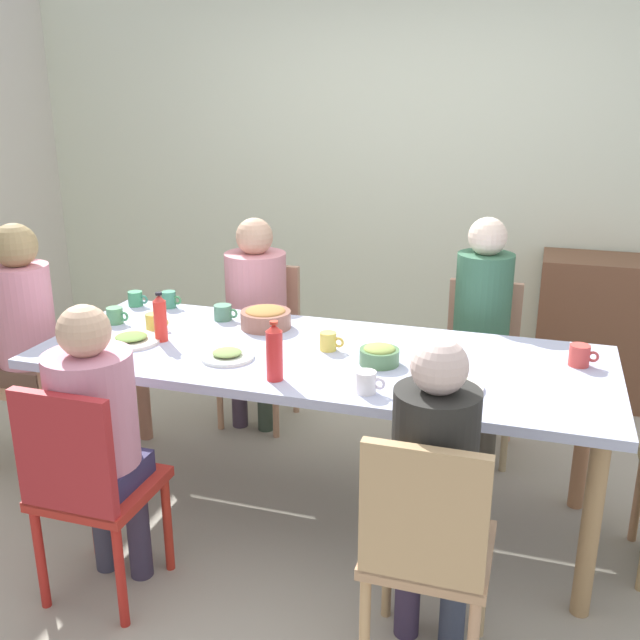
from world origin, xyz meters
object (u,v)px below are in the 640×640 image
Objects in this scene: cup_3 at (136,299)px; bottle_0 at (105,347)px; chair_1 at (18,367)px; person_2 at (434,480)px; chair_3 at (86,482)px; plate_2 at (227,355)px; chair_4 at (263,334)px; cup_5 at (223,313)px; person_1 at (27,324)px; cup_1 at (329,341)px; cup_6 at (155,321)px; cup_4 at (367,382)px; person_5 at (481,320)px; person_4 at (256,302)px; chair_5 at (480,357)px; bowl_0 at (379,354)px; chair_2 at (426,545)px; person_3 at (96,424)px; cup_0 at (580,355)px; side_cabinet at (596,329)px; bottle_2 at (160,318)px; plate_1 at (451,385)px; plate_0 at (131,339)px; bottle_1 at (274,352)px; bowl_1 at (266,317)px; cup_7 at (115,316)px; dining_table at (320,368)px; cup_2 at (170,299)px.

bottle_0 is (0.34, -0.80, 0.05)m from cup_3.
chair_1 is 2.37m from person_2.
plate_2 is (0.26, 0.67, 0.28)m from chair_3.
cup_5 is (0.02, -0.56, 0.30)m from chair_4.
cup_1 is at bearing 1.61° from person_1.
cup_5 is at bearing 41.57° from cup_6.
person_2 is 10.27× the size of cup_4.
person_5 is 0.94m from cup_1.
person_4 is 1.33× the size of chair_5.
person_1 is at bearing 178.41° from bowl_0.
chair_3 is (-1.24, 0.00, 0.00)m from chair_2.
cup_6 is at bearing -151.85° from chair_5.
person_5 is 1.17m from cup_4.
person_3 is 1.97m from person_5.
bottle_0 is (-1.41, 0.44, 0.35)m from chair_2.
person_3 is 10.59× the size of cup_1.
cup_0 is 0.13× the size of side_cabinet.
bottle_2 is (0.88, -0.07, 0.37)m from chair_1.
bottle_2 reaches higher than chair_4.
cup_0 is 0.66× the size of bottle_0.
plate_1 is 0.36m from bowl_0.
person_5 is 1.41× the size of side_cabinet.
plate_0 is (-0.23, -0.99, 0.28)m from chair_4.
cup_0 is at bearing 31.58° from chair_3.
person_2 reaches higher than bottle_1.
chair_3 is at bearing -90.00° from person_4.
side_cabinet is (2.77, 1.71, -0.30)m from person_1.
person_4 reaches higher than plate_1.
bowl_0 is 0.94m from cup_5.
chair_1 is 3.46× the size of plate_0.
cup_3 reaches higher than plate_2.
person_5 reaches higher than chair_2.
bowl_0 is at bearing 115.76° from person_2.
bowl_1 is at bearing -9.17° from cup_3.
chair_1 is 0.26m from person_1.
side_cabinet reaches higher than bowl_1.
person_4 reaches higher than cup_7.
bottle_1 reaches higher than cup_7.
side_cabinet is at bearing 75.89° from person_2.
cup_7 is at bearing 162.16° from cup_4.
cup_4 is 1.44m from cup_7.
dining_table is 0.98m from person_3.
person_2 is 10.98× the size of cup_2.
cup_7 is 1.09m from bottle_1.
person_2 reaches higher than cup_7.
person_1 reaches higher than cup_1.
bowl_1 is 0.88m from cup_4.
dining_table is 1.04m from cup_2.
person_3 is 9.93× the size of cup_6.
cup_4 is at bearing -114.61° from side_cabinet.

